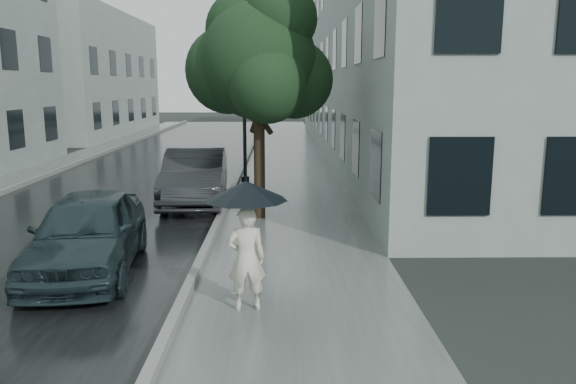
{
  "coord_description": "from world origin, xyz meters",
  "views": [
    {
      "loc": [
        -0.09,
        -8.89,
        3.3
      ],
      "look_at": [
        0.06,
        1.53,
        1.3
      ],
      "focal_mm": 35.0,
      "sensor_mm": 36.0,
      "label": 1
    }
  ],
  "objects_px": {
    "street_tree": "(259,60)",
    "car_far": "(195,176)",
    "car_near": "(88,232)",
    "pedestrian": "(246,259)",
    "lamp_post": "(240,87)"
  },
  "relations": [
    {
      "from": "lamp_post",
      "to": "car_near",
      "type": "distance_m",
      "value": 9.96
    },
    {
      "from": "lamp_post",
      "to": "car_far",
      "type": "distance_m",
      "value": 4.41
    },
    {
      "from": "car_near",
      "to": "car_far",
      "type": "bearing_deg",
      "value": 73.86
    },
    {
      "from": "pedestrian",
      "to": "lamp_post",
      "type": "relative_size",
      "value": 0.28
    },
    {
      "from": "pedestrian",
      "to": "car_far",
      "type": "height_order",
      "value": "pedestrian"
    },
    {
      "from": "street_tree",
      "to": "lamp_post",
      "type": "relative_size",
      "value": 1.0
    },
    {
      "from": "street_tree",
      "to": "pedestrian",
      "type": "bearing_deg",
      "value": -89.86
    },
    {
      "from": "pedestrian",
      "to": "car_far",
      "type": "xyz_separation_m",
      "value": [
        -1.89,
        7.69,
        -0.02
      ]
    },
    {
      "from": "street_tree",
      "to": "car_far",
      "type": "height_order",
      "value": "street_tree"
    },
    {
      "from": "car_far",
      "to": "lamp_post",
      "type": "bearing_deg",
      "value": 70.14
    },
    {
      "from": "pedestrian",
      "to": "street_tree",
      "type": "bearing_deg",
      "value": -99.21
    },
    {
      "from": "car_far",
      "to": "pedestrian",
      "type": "bearing_deg",
      "value": -79.58
    },
    {
      "from": "street_tree",
      "to": "car_near",
      "type": "height_order",
      "value": "street_tree"
    },
    {
      "from": "lamp_post",
      "to": "pedestrian",
      "type": "bearing_deg",
      "value": -88.53
    },
    {
      "from": "pedestrian",
      "to": "car_near",
      "type": "distance_m",
      "value": 3.41
    }
  ]
}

